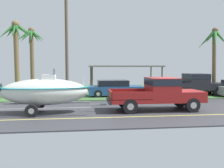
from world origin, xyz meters
The scene contains 10 objects.
ground centered at (0.00, 8.38, -0.01)m, with size 36.00×22.00×0.11m.
pickup_truck_towing centered at (-1.00, -0.16, 1.04)m, with size 5.58×2.02×1.88m.
boat_on_trailer centered at (-7.59, -0.16, 1.16)m, with size 6.02×2.42×2.42m.
parked_pickup_background centered at (4.11, 6.03, 1.05)m, with size 5.95×1.99×1.90m.
parked_sedan_far centered at (-2.84, 6.33, 0.67)m, with size 4.47×1.90×1.38m.
carport_awning centered at (-1.00, 12.21, 2.48)m, with size 7.64×4.50×2.60m.
palm_tree_near_right centered at (-11.27, 8.67, 4.74)m, with size 3.01×2.86×6.55m.
palm_tree_mid centered at (-11.04, 13.80, 5.04)m, with size 3.31×3.05×6.78m.
palm_tree_far_left centered at (5.95, 6.40, 4.37)m, with size 2.37×2.92×5.91m.
utility_pole centered at (-6.69, 5.07, 4.43)m, with size 0.24×1.80×8.56m.
Camera 1 is at (-5.53, -13.55, 2.56)m, focal length 38.58 mm.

